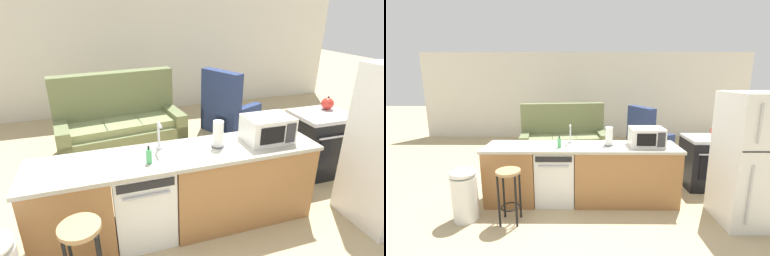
# 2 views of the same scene
# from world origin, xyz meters

# --- Properties ---
(ground_plane) EXTENTS (24.00, 24.00, 0.00)m
(ground_plane) POSITION_xyz_m (0.00, 0.00, 0.00)
(ground_plane) COLOR tan
(wall_back) EXTENTS (10.00, 0.06, 2.60)m
(wall_back) POSITION_xyz_m (0.30, 4.20, 1.30)
(wall_back) COLOR silver
(wall_back) RESTS_ON ground_plane
(kitchen_counter) EXTENTS (2.94, 0.66, 0.90)m
(kitchen_counter) POSITION_xyz_m (0.24, 0.00, 0.42)
(kitchen_counter) COLOR #9E6B3D
(kitchen_counter) RESTS_ON ground_plane
(dishwasher) EXTENTS (0.58, 0.61, 0.84)m
(dishwasher) POSITION_xyz_m (-0.25, -0.00, 0.42)
(dishwasher) COLOR white
(dishwasher) RESTS_ON ground_plane
(stove_range) EXTENTS (0.76, 0.68, 0.90)m
(stove_range) POSITION_xyz_m (2.35, 0.55, 0.45)
(stove_range) COLOR black
(stove_range) RESTS_ON ground_plane
(microwave) EXTENTS (0.50, 0.37, 0.28)m
(microwave) POSITION_xyz_m (1.13, -0.00, 1.04)
(microwave) COLOR white
(microwave) RESTS_ON kitchen_counter
(sink_faucet) EXTENTS (0.07, 0.18, 0.30)m
(sink_faucet) POSITION_xyz_m (-0.03, 0.14, 1.03)
(sink_faucet) COLOR silver
(sink_faucet) RESTS_ON kitchen_counter
(paper_towel_roll) EXTENTS (0.14, 0.14, 0.28)m
(paper_towel_roll) POSITION_xyz_m (0.57, 0.02, 1.04)
(paper_towel_roll) COLOR #4C4C51
(paper_towel_roll) RESTS_ON kitchen_counter
(soap_bottle) EXTENTS (0.06, 0.06, 0.18)m
(soap_bottle) POSITION_xyz_m (-0.18, -0.11, 0.97)
(soap_bottle) COLOR #4CB266
(soap_bottle) RESTS_ON kitchen_counter
(kettle) EXTENTS (0.21, 0.17, 0.19)m
(kettle) POSITION_xyz_m (2.52, 0.68, 0.99)
(kettle) COLOR red
(kettle) RESTS_ON stove_range
(bar_stool) EXTENTS (0.32, 0.32, 0.74)m
(bar_stool) POSITION_xyz_m (-0.81, -0.62, 0.54)
(bar_stool) COLOR tan
(bar_stool) RESTS_ON ground_plane
(couch) EXTENTS (2.10, 1.15, 1.27)m
(couch) POSITION_xyz_m (-0.27, 2.23, 0.39)
(couch) COLOR #667047
(couch) RESTS_ON ground_plane
(armchair) EXTENTS (1.07, 1.10, 1.20)m
(armchair) POSITION_xyz_m (1.77, 2.38, 0.35)
(armchair) COLOR navy
(armchair) RESTS_ON ground_plane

